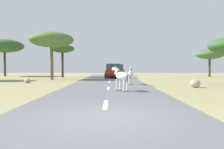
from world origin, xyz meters
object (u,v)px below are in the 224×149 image
at_px(tree_2, 211,55).
at_px(rock_3, 29,81).
at_px(car_1, 114,71).
at_px(tree_0, 64,49).
at_px(car_0, 119,70).
at_px(rock_1, 196,83).
at_px(zebra_0, 132,74).
at_px(tree_5, 6,46).
at_px(tree_6, 53,40).
at_px(zebra_2, 122,76).

distance_m(tree_2, rock_3, 24.53).
distance_m(car_1, tree_0, 7.53).
relative_size(tree_0, tree_2, 1.15).
height_order(car_0, rock_1, car_0).
bearing_deg(tree_2, rock_1, -116.56).
xyz_separation_m(zebra_0, tree_5, (-17.52, 16.08, 3.64)).
bearing_deg(zebra_0, car_1, -78.58).
distance_m(car_0, rock_3, 16.94).
distance_m(tree_0, tree_5, 10.15).
xyz_separation_m(zebra_0, car_1, (-1.32, 10.78, -0.01)).
bearing_deg(zebra_0, tree_2, -126.63).
bearing_deg(tree_6, tree_0, 90.03).
bearing_deg(rock_3, zebra_2, -41.01).
distance_m(tree_6, rock_1, 15.90).
distance_m(zebra_2, tree_2, 23.17).
bearing_deg(tree_6, rock_1, -36.73).
relative_size(car_1, rock_1, 6.15).
bearing_deg(zebra_0, rock_1, 159.27).
relative_size(tree_0, tree_5, 0.79).
bearing_deg(tree_5, tree_6, -43.20).
bearing_deg(tree_5, car_1, -18.13).
xyz_separation_m(car_0, tree_0, (-7.47, -4.53, 2.92)).
height_order(zebra_0, tree_0, tree_0).
relative_size(zebra_2, car_0, 0.33).
relative_size(tree_2, tree_6, 0.73).
bearing_deg(zebra_2, tree_0, 74.78).
relative_size(tree_6, rock_3, 8.97).
xyz_separation_m(zebra_2, rock_3, (-7.94, 6.91, -0.71)).
bearing_deg(tree_0, tree_5, 159.11).
xyz_separation_m(zebra_0, rock_3, (-8.87, 2.25, -0.67)).
distance_m(car_0, tree_0, 9.21).
xyz_separation_m(car_0, rock_1, (4.85, -19.00, -0.57)).
bearing_deg(tree_2, tree_5, 176.38).
bearing_deg(rock_1, car_1, 113.61).
height_order(car_0, car_1, same).
relative_size(car_0, tree_5, 0.78).
xyz_separation_m(car_0, tree_6, (-7.47, -9.81, 3.50)).
bearing_deg(zebra_2, rock_1, -10.71).
relative_size(zebra_0, tree_0, 0.33).
xyz_separation_m(car_0, car_1, (-0.73, -6.22, 0.00)).
xyz_separation_m(car_1, tree_6, (-6.73, -3.59, 3.50)).
bearing_deg(car_1, rock_3, 48.77).
distance_m(zebra_0, car_0, 17.01).
distance_m(zebra_0, rock_1, 4.74).
distance_m(zebra_2, car_1, 15.44).
bearing_deg(car_0, tree_0, 31.48).
height_order(car_0, tree_2, tree_2).
height_order(rock_1, rock_3, rock_1).
relative_size(tree_2, rock_1, 5.41).
xyz_separation_m(zebra_0, zebra_2, (-0.93, -4.66, 0.03)).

